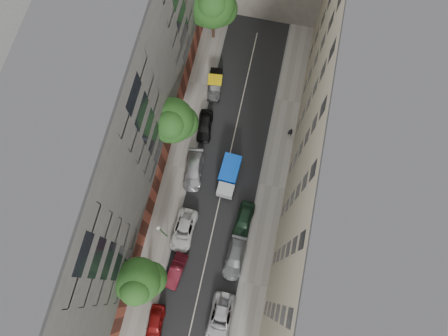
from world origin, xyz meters
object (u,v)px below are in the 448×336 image
(car_left_1, at_px, (176,271))
(tree_mid, at_px, (172,122))
(car_left_2, at_px, (184,230))
(tree_near, at_px, (139,282))
(car_left_4, at_px, (205,126))
(car_left_3, at_px, (194,170))
(pedestrian, at_px, (290,132))
(car_left_5, at_px, (215,84))
(car_right_0, at_px, (220,318))
(car_right_2, at_px, (244,220))
(tree_far, at_px, (213,6))
(car_right_1, at_px, (235,258))
(tarp_truck, at_px, (229,176))
(car_left_0, at_px, (155,324))
(lamp_post, at_px, (162,231))

(car_left_1, height_order, tree_mid, tree_mid)
(car_left_2, distance_m, tree_near, 8.13)
(car_left_4, bearing_deg, car_left_3, -96.05)
(tree_mid, relative_size, pedestrian, 5.21)
(tree_near, height_order, pedestrian, tree_near)
(car_left_5, bearing_deg, car_right_0, -82.61)
(car_left_4, bearing_deg, tree_near, -101.44)
(car_right_2, bearing_deg, car_left_2, -153.91)
(car_left_4, xyz_separation_m, tree_far, (-1.72, 12.45, 5.33))
(tree_near, distance_m, pedestrian, 23.53)
(tree_mid, bearing_deg, car_right_1, -51.89)
(car_left_1, height_order, car_left_3, car_left_3)
(car_left_1, bearing_deg, tarp_truck, 81.54)
(tarp_truck, relative_size, car_left_2, 1.00)
(car_left_0, height_order, car_right_2, car_right_2)
(car_left_2, distance_m, pedestrian, 16.66)
(car_right_1, bearing_deg, car_left_5, 109.75)
(car_right_1, bearing_deg, pedestrian, 79.01)
(tarp_truck, height_order, car_left_5, tarp_truck)
(pedestrian, bearing_deg, lamp_post, 55.61)
(car_right_2, bearing_deg, car_left_1, -126.71)
(car_left_4, bearing_deg, tree_mid, -145.01)
(car_right_2, bearing_deg, car_left_0, -114.12)
(car_left_2, bearing_deg, car_left_5, 93.00)
(tree_near, relative_size, pedestrian, 4.90)
(car_left_3, height_order, tree_mid, tree_mid)
(car_left_5, relative_size, car_right_2, 1.00)
(pedestrian, bearing_deg, tree_far, -41.03)
(car_left_0, xyz_separation_m, car_left_1, (0.80, 5.60, -0.03))
(tarp_truck, bearing_deg, car_left_4, 129.43)
(car_left_4, distance_m, car_right_1, 15.65)
(car_right_0, height_order, tree_near, tree_near)
(tree_mid, bearing_deg, car_left_4, 41.04)
(car_left_5, bearing_deg, car_left_3, -96.44)
(tree_near, xyz_separation_m, pedestrian, (11.73, 19.89, -4.51))
(car_left_2, height_order, car_right_1, car_right_1)
(car_left_2, xyz_separation_m, tree_mid, (-3.24, 10.11, 5.07))
(car_left_3, xyz_separation_m, car_left_4, (0.00, 5.60, -0.01))
(car_left_3, relative_size, pedestrian, 3.07)
(car_left_5, bearing_deg, car_left_1, -94.39)
(car_left_3, distance_m, tree_far, 18.89)
(tarp_truck, height_order, car_left_2, tarp_truck)
(car_left_0, bearing_deg, lamp_post, 93.78)
(tarp_truck, relative_size, car_left_1, 1.25)
(tree_far, distance_m, lamp_post, 25.96)
(car_left_3, distance_m, car_right_1, 10.83)
(car_right_1, distance_m, tree_mid, 15.88)
(car_left_0, distance_m, tree_far, 35.30)
(car_left_4, height_order, tree_mid, tree_mid)
(car_left_4, distance_m, tree_near, 19.31)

